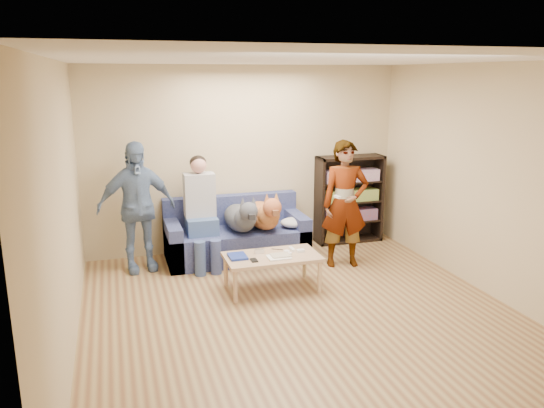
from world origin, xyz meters
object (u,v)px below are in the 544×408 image
object	(u,v)px
dog_gray	(241,217)
bookshelf	(349,197)
coffee_table	(272,259)
person_standing_right	(345,204)
person_seated	(201,208)
notebook_blue	(238,256)
person_standing_left	(136,207)
sofa	(236,238)
camera_silver	(259,251)
dog_tan	(264,214)

from	to	relation	value
dog_gray	bookshelf	size ratio (longest dim) A/B	0.95
coffee_table	person_standing_right	bearing A→B (deg)	24.30
person_seated	dog_gray	distance (m)	0.55
person_seated	bookshelf	xyz separation A→B (m)	(2.29, 0.36, -0.09)
person_seated	notebook_blue	bearing A→B (deg)	-77.44
person_standing_left	sofa	distance (m)	1.42
person_standing_left	person_seated	size ratio (longest dim) A/B	1.14
sofa	person_seated	xyz separation A→B (m)	(-0.49, -0.13, 0.49)
person_seated	person_standing_right	bearing A→B (deg)	-18.15
sofa	dog_gray	size ratio (longest dim) A/B	1.53
camera_silver	person_seated	xyz separation A→B (m)	(-0.51, 0.98, 0.33)
notebook_blue	dog_gray	size ratio (longest dim) A/B	0.21
dog_tan	sofa	bearing A→B (deg)	152.50
camera_silver	bookshelf	world-z (taller)	bookshelf
person_standing_right	bookshelf	xyz separation A→B (m)	(0.50, 0.95, -0.15)
person_standing_right	bookshelf	distance (m)	1.08
notebook_blue	dog_gray	xyz separation A→B (m)	(0.29, 0.97, 0.19)
person_standing_right	notebook_blue	bearing A→B (deg)	-153.23
person_standing_right	person_standing_left	bearing A→B (deg)	176.99
person_standing_left	person_seated	bearing A→B (deg)	-10.65
camera_silver	dog_tan	world-z (taller)	dog_tan
notebook_blue	person_seated	xyz separation A→B (m)	(-0.23, 1.05, 0.34)
person_standing_left	coffee_table	world-z (taller)	person_standing_left
person_standing_left	bookshelf	distance (m)	3.13
person_seated	dog_tan	bearing A→B (deg)	-4.04
notebook_blue	bookshelf	world-z (taller)	bookshelf
person_standing_right	dog_tan	bearing A→B (deg)	160.73
sofa	person_seated	size ratio (longest dim) A/B	1.29
person_standing_left	coffee_table	bearing A→B (deg)	-47.29
person_standing_left	camera_silver	bearing A→B (deg)	-46.53
dog_tan	bookshelf	size ratio (longest dim) A/B	0.89
sofa	coffee_table	size ratio (longest dim) A/B	1.73
camera_silver	sofa	size ratio (longest dim) A/B	0.06
dog_tan	coffee_table	size ratio (longest dim) A/B	1.05
coffee_table	bookshelf	xyz separation A→B (m)	(1.65, 1.46, 0.31)
person_standing_right	bookshelf	size ratio (longest dim) A/B	1.28
person_standing_right	dog_gray	world-z (taller)	person_standing_right
person_standing_right	camera_silver	size ratio (longest dim) A/B	15.09
dog_tan	bookshelf	xyz separation A→B (m)	(1.44, 0.42, 0.05)
camera_silver	coffee_table	distance (m)	0.18
sofa	dog_tan	distance (m)	0.53
sofa	person_standing_left	bearing A→B (deg)	-175.02
sofa	dog_tan	world-z (taller)	dog_tan
person_standing_left	bookshelf	size ratio (longest dim) A/B	1.29
notebook_blue	coffee_table	world-z (taller)	notebook_blue
camera_silver	dog_tan	size ratio (longest dim) A/B	0.09
person_standing_left	dog_gray	bearing A→B (deg)	-13.87
sofa	dog_tan	xyz separation A→B (m)	(0.36, -0.19, 0.35)
person_standing_right	camera_silver	world-z (taller)	person_standing_right
person_standing_left	bookshelf	xyz separation A→B (m)	(3.10, 0.35, -0.16)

